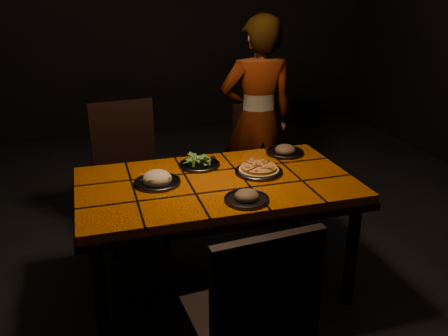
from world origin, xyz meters
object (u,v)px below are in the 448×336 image
object	(u,v)px
diner	(258,120)
chair_far_right	(262,152)
plate_pizza	(259,170)
chair_near	(254,315)
plate_pasta	(157,180)
dining_table	(216,193)
chair_far_left	(128,164)

from	to	relation	value
diner	chair_far_right	bearing A→B (deg)	-175.07
plate_pizza	diner	bearing A→B (deg)	69.98
chair_near	plate_pasta	distance (m)	1.08
chair_near	plate_pasta	xyz separation A→B (m)	(-0.22, 1.04, 0.20)
diner	plate_pasta	distance (m)	1.30
chair_far_right	plate_pizza	distance (m)	1.01
diner	plate_pizza	distance (m)	0.97
chair_near	diner	world-z (taller)	diner
plate_pizza	plate_pasta	world-z (taller)	plate_pasta
dining_table	chair_far_left	bearing A→B (deg)	117.83
chair_far_right	plate_pasta	bearing A→B (deg)	-156.69
chair_far_left	plate_pasta	xyz separation A→B (m)	(0.10, -0.78, 0.18)
chair_far_right	plate_pasta	xyz separation A→B (m)	(-1.00, -0.89, 0.24)
dining_table	plate_pasta	bearing A→B (deg)	171.10
chair_far_right	diner	size ratio (longest dim) A/B	0.58
chair_far_left	plate_pizza	distance (m)	1.08
chair_near	chair_far_right	world-z (taller)	chair_near
chair_near	plate_pizza	size ratio (longest dim) A/B	2.98
dining_table	diner	distance (m)	1.13
dining_table	chair_far_left	distance (m)	0.94
diner	plate_pizza	bearing A→B (deg)	76.52
chair_far_left	chair_far_right	world-z (taller)	chair_far_left
chair_near	chair_far_right	bearing A→B (deg)	-116.88
chair_far_right	plate_pizza	size ratio (longest dim) A/B	2.79
chair_far_right	plate_pasta	size ratio (longest dim) A/B	3.45
plate_pasta	plate_pizza	bearing A→B (deg)	-1.33
chair_near	dining_table	bearing A→B (deg)	-102.01
diner	dining_table	bearing A→B (deg)	63.72
chair_near	diner	xyz separation A→B (m)	(0.73, 1.93, 0.24)
dining_table	plate_pizza	size ratio (longest dim) A/B	4.84
diner	chair_near	bearing A→B (deg)	75.77
chair_near	plate_pizza	bearing A→B (deg)	-116.32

